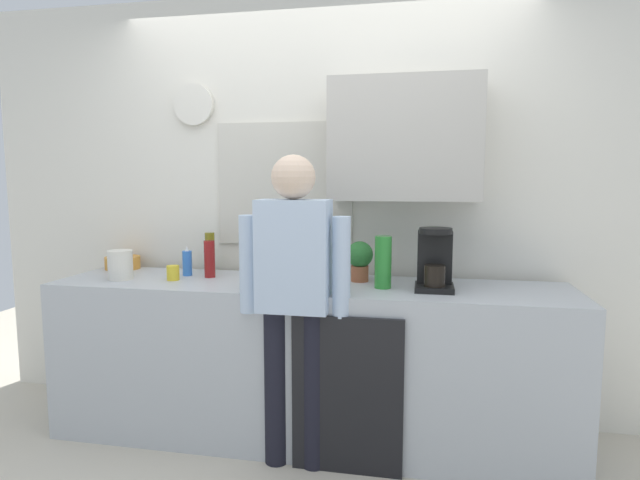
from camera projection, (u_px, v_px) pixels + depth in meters
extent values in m
plane|color=beige|center=(295.00, 463.00, 2.74)|extent=(8.00, 8.00, 0.00)
cube|color=#B2B7BC|center=(307.00, 361.00, 2.98)|extent=(2.89, 0.64, 0.90)
cube|color=black|center=(347.00, 396.00, 2.60)|extent=(0.56, 0.02, 0.81)
cube|color=silver|center=(322.00, 208.00, 3.29)|extent=(4.49, 0.10, 2.60)
cube|color=beige|center=(284.00, 184.00, 3.26)|extent=(0.86, 0.02, 0.76)
cube|color=#8CA5C6|center=(284.00, 184.00, 3.27)|extent=(0.80, 0.02, 0.70)
cube|color=#B7B2A8|center=(405.00, 140.00, 2.94)|extent=(0.84, 0.32, 0.68)
cylinder|color=silver|center=(194.00, 105.00, 3.31)|extent=(0.26, 0.03, 0.26)
cube|color=black|center=(434.00, 288.00, 2.74)|extent=(0.20, 0.20, 0.03)
cube|color=black|center=(435.00, 257.00, 2.78)|extent=(0.18, 0.08, 0.28)
cylinder|color=black|center=(435.00, 276.00, 2.70)|extent=(0.11, 0.11, 0.11)
cylinder|color=black|center=(436.00, 231.00, 2.70)|extent=(0.17, 0.17, 0.03)
cylinder|color=olive|center=(210.00, 252.00, 3.27)|extent=(0.06, 0.06, 0.25)
cylinder|color=#2D8C33|center=(383.00, 262.00, 2.79)|extent=(0.09, 0.09, 0.28)
cylinder|color=maroon|center=(210.00, 259.00, 3.10)|extent=(0.06, 0.06, 0.22)
cylinder|color=yellow|center=(173.00, 273.00, 3.02)|extent=(0.07, 0.07, 0.08)
cylinder|color=white|center=(256.00, 278.00, 2.84)|extent=(0.08, 0.08, 0.09)
cylinder|color=#B26647|center=(296.00, 272.00, 3.04)|extent=(0.08, 0.08, 0.09)
cylinder|color=orange|center=(123.00, 263.00, 3.40)|extent=(0.22, 0.22, 0.08)
cylinder|color=#9E5638|center=(360.00, 273.00, 2.98)|extent=(0.10, 0.10, 0.09)
sphere|color=#2D7233|center=(360.00, 254.00, 2.97)|extent=(0.15, 0.15, 0.15)
cylinder|color=blue|center=(187.00, 263.00, 3.16)|extent=(0.06, 0.06, 0.15)
cone|color=white|center=(187.00, 248.00, 3.15)|extent=(0.02, 0.02, 0.03)
cylinder|color=silver|center=(120.00, 265.00, 3.03)|extent=(0.14, 0.14, 0.17)
cylinder|color=black|center=(276.00, 387.00, 2.71)|extent=(0.12, 0.12, 0.82)
cylinder|color=black|center=(314.00, 390.00, 2.67)|extent=(0.12, 0.12, 0.82)
cube|color=silver|center=(294.00, 256.00, 2.61)|extent=(0.36, 0.20, 0.56)
sphere|color=beige|center=(293.00, 177.00, 2.56)|extent=(0.22, 0.22, 0.22)
cylinder|color=silver|center=(248.00, 264.00, 2.66)|extent=(0.09, 0.09, 0.50)
cylinder|color=silver|center=(341.00, 267.00, 2.57)|extent=(0.09, 0.09, 0.50)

